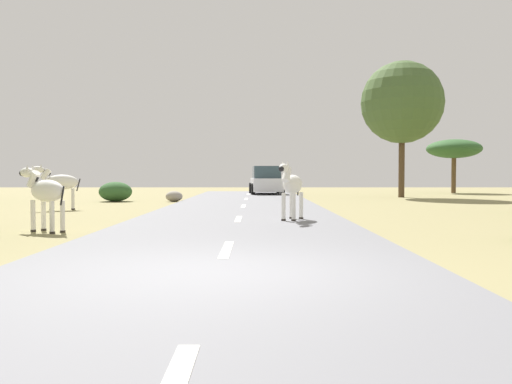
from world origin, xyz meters
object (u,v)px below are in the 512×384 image
zebra_0 (292,185)px  zebra_1 (45,192)px  tree_4 (403,103)px  rock_1 (174,196)px  bush_0 (116,192)px  tree_0 (454,149)px  car_0 (267,181)px  zebra_2 (59,183)px

zebra_0 → zebra_1: size_ratio=1.06×
tree_4 → rock_1: 13.78m
tree_4 → bush_0: 16.16m
tree_0 → bush_0: 23.18m
tree_4 → rock_1: bearing=-158.7°
zebra_0 → car_0: bearing=-68.0°
zebra_1 → tree_4: tree_4 is taller
tree_0 → bush_0: bearing=-150.9°
tree_0 → rock_1: 20.90m
tree_0 → bush_0: (-20.14, -11.21, -2.53)m
rock_1 → bush_0: bearing=177.2°
car_0 → zebra_2: bearing=-121.9°
tree_4 → bush_0: bearing=-163.0°
tree_0 → car_0: bearing=-167.5°
zebra_0 → bush_0: size_ratio=1.04×
zebra_0 → tree_0: tree_0 is taller
zebra_0 → tree_0: (12.52, 22.02, 1.99)m
car_0 → tree_4: bearing=-30.5°
tree_0 → zebra_2: bearing=-140.3°
zebra_0 → tree_0: size_ratio=0.44×
zebra_0 → car_0: 19.19m
car_0 → tree_0: 13.32m
zebra_0 → zebra_1: bearing=44.7°
bush_0 → rock_1: (2.80, -0.14, -0.22)m
zebra_2 → tree_0: tree_0 is taller
zebra_2 → zebra_1: bearing=179.0°
tree_0 → rock_1: size_ratio=4.62×
tree_4 → bush_0: (-14.76, -4.52, -4.79)m
zebra_0 → rock_1: (-4.82, 10.68, -0.75)m
rock_1 → zebra_2: bearing=-119.6°
car_0 → tree_4: 9.48m
zebra_0 → car_0: size_ratio=0.36×
zebra_1 → bush_0: (-1.91, 13.32, -0.44)m
car_0 → bush_0: bearing=-134.3°
car_0 → bush_0: size_ratio=2.86×
zebra_0 → car_0: car_0 is taller
car_0 → rock_1: bearing=-121.1°
zebra_2 → rock_1: 6.69m
car_0 → tree_0: size_ratio=1.21×
zebra_2 → tree_0: (20.63, 17.13, 2.01)m
rock_1 → tree_4: bearing=21.3°
zebra_0 → tree_4: size_ratio=0.21×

